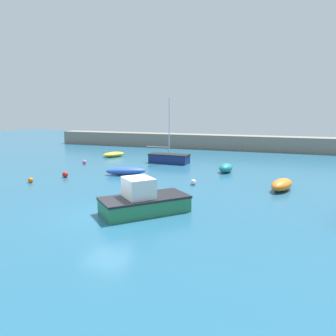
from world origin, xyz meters
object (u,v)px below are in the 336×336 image
(dinghy_near_pier, at_px, (226,168))
(mooring_buoy_pink, at_px, (84,162))
(rowboat_white_midwater, at_px, (114,154))
(open_tender_yellow, at_px, (282,185))
(sailboat_tall_mast, at_px, (169,158))
(motorboat_grey_hull, at_px, (143,201))
(mooring_buoy_white, at_px, (193,182))
(mooring_buoy_orange, at_px, (31,180))
(rowboat_blue_near, at_px, (126,171))
(mooring_buoy_red, at_px, (65,175))

(dinghy_near_pier, distance_m, mooring_buoy_pink, 14.62)
(rowboat_white_midwater, height_order, open_tender_yellow, open_tender_yellow)
(sailboat_tall_mast, bearing_deg, motorboat_grey_hull, -72.50)
(rowboat_white_midwater, relative_size, dinghy_near_pier, 1.49)
(rowboat_white_midwater, bearing_deg, mooring_buoy_white, -103.47)
(dinghy_near_pier, relative_size, sailboat_tall_mast, 0.31)
(motorboat_grey_hull, relative_size, mooring_buoy_white, 11.77)
(dinghy_near_pier, distance_m, mooring_buoy_orange, 16.37)
(dinghy_near_pier, relative_size, open_tender_yellow, 0.70)
(motorboat_grey_hull, distance_m, mooring_buoy_pink, 17.85)
(motorboat_grey_hull, relative_size, mooring_buoy_pink, 12.31)
(rowboat_white_midwater, distance_m, mooring_buoy_white, 16.92)
(mooring_buoy_orange, xyz_separation_m, mooring_buoy_white, (12.00, 3.60, 0.01))
(sailboat_tall_mast, bearing_deg, open_tender_yellow, -33.95)
(dinghy_near_pier, distance_m, mooring_buoy_white, 5.95)
(rowboat_blue_near, distance_m, mooring_buoy_white, 6.71)
(dinghy_near_pier, height_order, open_tender_yellow, open_tender_yellow)
(mooring_buoy_red, bearing_deg, dinghy_near_pier, 29.24)
(motorboat_grey_hull, xyz_separation_m, mooring_buoy_white, (0.77, 7.42, -0.46))
(sailboat_tall_mast, xyz_separation_m, mooring_buoy_white, (5.11, -8.87, -0.31))
(rowboat_blue_near, xyz_separation_m, mooring_buoy_white, (6.50, -1.67, -0.13))
(open_tender_yellow, distance_m, motorboat_grey_hull, 10.55)
(mooring_buoy_orange, distance_m, mooring_buoy_pink, 9.06)
(motorboat_grey_hull, bearing_deg, mooring_buoy_red, 100.29)
(dinghy_near_pier, xyz_separation_m, mooring_buoy_pink, (-14.62, -0.40, -0.19))
(rowboat_white_midwater, relative_size, mooring_buoy_orange, 7.61)
(sailboat_tall_mast, height_order, mooring_buoy_pink, sailboat_tall_mast)
(rowboat_white_midwater, xyz_separation_m, mooring_buoy_orange, (0.89, -14.56, -0.08))
(dinghy_near_pier, bearing_deg, sailboat_tall_mast, 70.51)
(rowboat_white_midwater, height_order, mooring_buoy_white, rowboat_white_midwater)
(open_tender_yellow, height_order, motorboat_grey_hull, motorboat_grey_hull)
(rowboat_blue_near, distance_m, motorboat_grey_hull, 10.75)
(rowboat_white_midwater, distance_m, mooring_buoy_pink, 5.59)
(mooring_buoy_orange, bearing_deg, mooring_buoy_white, 16.68)
(rowboat_blue_near, height_order, motorboat_grey_hull, motorboat_grey_hull)
(open_tender_yellow, bearing_deg, motorboat_grey_hull, -24.92)
(rowboat_white_midwater, bearing_deg, open_tender_yellow, -91.86)
(motorboat_grey_hull, height_order, sailboat_tall_mast, sailboat_tall_mast)
(motorboat_grey_hull, bearing_deg, rowboat_blue_near, 75.14)
(sailboat_tall_mast, bearing_deg, mooring_buoy_pink, -154.12)
(rowboat_blue_near, distance_m, rowboat_white_midwater, 11.27)
(sailboat_tall_mast, relative_size, mooring_buoy_white, 15.99)
(rowboat_blue_near, xyz_separation_m, rowboat_white_midwater, (-6.39, 9.29, -0.05))
(open_tender_yellow, relative_size, sailboat_tall_mast, 0.44)
(dinghy_near_pier, bearing_deg, mooring_buoy_red, 125.07)
(rowboat_white_midwater, relative_size, motorboat_grey_hull, 0.62)
(dinghy_near_pier, bearing_deg, mooring_buoy_orange, 130.79)
(sailboat_tall_mast, bearing_deg, mooring_buoy_orange, -116.34)
(mooring_buoy_pink, relative_size, mooring_buoy_white, 0.96)
(open_tender_yellow, relative_size, mooring_buoy_white, 6.97)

